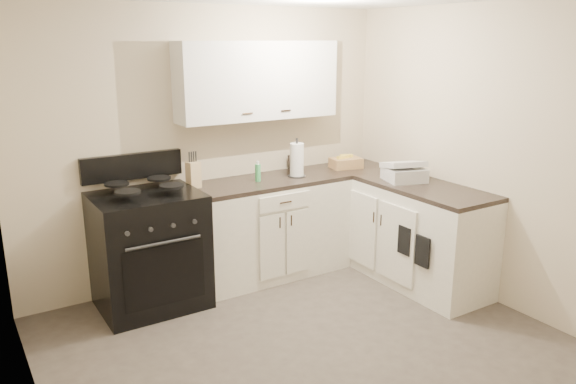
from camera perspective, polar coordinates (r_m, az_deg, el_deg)
floor at (r=4.20m, az=3.50°, el=-16.38°), size 3.60×3.60×0.00m
wall_back at (r=5.23m, az=-7.85°, el=4.63°), size 3.60×0.00×3.60m
wall_right at (r=4.95m, az=20.97°, el=3.16°), size 0.00×3.60×3.60m
wall_left at (r=3.06m, az=-24.77°, el=-4.31°), size 0.00×3.60×3.60m
base_cabinets_back at (r=5.36m, az=-2.06°, el=-3.82°), size 1.55×0.60×0.90m
base_cabinets_right at (r=5.48m, az=11.20°, el=-3.67°), size 0.60×1.90×0.90m
countertop_back at (r=5.23m, az=-2.11°, el=1.06°), size 1.55×0.60×0.04m
countertop_right at (r=5.35m, az=11.46°, el=1.09°), size 0.60×1.90×0.04m
upper_cabinets at (r=5.21m, az=-3.05°, el=11.25°), size 1.55×0.30×0.70m
stove at (r=4.89m, az=-13.95°, el=-6.07°), size 0.86×0.74×1.04m
knife_block at (r=4.98m, az=-9.59°, el=1.74°), size 0.12×0.11×0.23m
paper_towel at (r=5.31m, az=0.90°, el=3.27°), size 0.13×0.13×0.32m
soap_bottle at (r=5.15m, az=-3.08°, el=1.96°), size 0.06×0.06×0.16m
picture_frame at (r=5.65m, az=0.49°, el=3.11°), size 0.12×0.07×0.15m
wicker_basket at (r=5.72m, az=5.90°, el=2.95°), size 0.33×0.25×0.10m
countertop_grill at (r=5.28m, az=11.73°, el=1.80°), size 0.42×0.40×0.12m
glass_jar at (r=5.28m, az=12.86°, el=1.79°), size 0.08×0.08×0.14m
oven_mitt_near at (r=4.84m, az=13.50°, el=-5.90°), size 0.02×0.15×0.26m
oven_mitt_far at (r=4.97m, az=11.74°, el=-4.85°), size 0.02×0.14×0.25m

